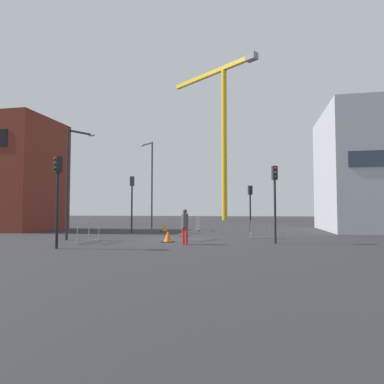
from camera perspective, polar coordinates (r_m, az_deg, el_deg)
name	(u,v)px	position (r m, az deg, el deg)	size (l,w,h in m)	color
ground	(171,239)	(20.21, -3.43, -7.79)	(160.00, 160.00, 0.00)	#28282B
construction_crane	(222,118)	(61.10, 5.00, 12.09)	(16.11, 12.41, 26.73)	gold
streetlamp_tall	(151,178)	(31.71, -6.84, 2.34)	(1.57, 1.16, 7.92)	#2D2D30
streetlamp_short	(72,173)	(21.01, -19.26, 2.93)	(1.04, 1.50, 6.35)	#232326
traffic_light_corner	(275,191)	(18.09, 13.51, 0.12)	(0.31, 0.39, 3.94)	#232326
traffic_light_near	(250,201)	(27.28, 9.59, -1.39)	(0.39, 0.35, 3.60)	black
traffic_light_far	(58,187)	(16.38, -21.29, 0.84)	(0.35, 0.39, 4.07)	black
traffic_light_crosswalk	(132,195)	(26.04, -9.87, -0.51)	(0.27, 0.38, 4.20)	#232326
pedestrian_walking	(185,224)	(17.11, -1.19, -5.27)	(0.34, 0.34, 1.74)	red
safety_barrier_mid_span	(89,232)	(18.65, -16.67, -6.34)	(0.35, 2.00, 1.08)	gray
safety_barrier_left_run	(198,224)	(28.71, 0.95, -5.26)	(0.11, 1.88, 1.08)	#9EA0A5
safety_barrier_rear	(267,229)	(20.79, 12.27, -6.04)	(2.07, 0.28, 1.08)	#9EA0A5
traffic_cone_on_verge	(185,233)	(22.56, -1.24, -6.70)	(0.51, 0.51, 0.51)	black
traffic_cone_orange	(168,237)	(18.43, -4.00, -7.39)	(0.59, 0.59, 0.60)	black
traffic_cone_striped	(165,228)	(27.26, -4.55, -6.02)	(0.55, 0.55, 0.55)	black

